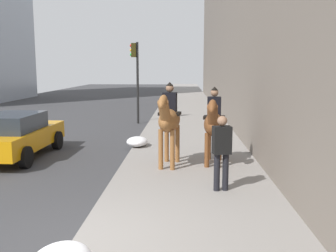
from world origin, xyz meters
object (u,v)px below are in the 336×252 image
traffic_light_near_curb (136,70)px  mounted_horse_far (214,123)px  car_near_lane (16,135)px  pedestrian_greeting (222,148)px  mounted_horse_near (169,119)px

traffic_light_near_curb → mounted_horse_far: bearing=-159.5°
mounted_horse_far → car_near_lane: size_ratio=0.52×
pedestrian_greeting → car_near_lane: bearing=50.1°
pedestrian_greeting → mounted_horse_near: bearing=19.9°
mounted_horse_near → pedestrian_greeting: bearing=38.5°
car_near_lane → traffic_light_near_curb: bearing=-19.1°
mounted_horse_near → mounted_horse_far: mounted_horse_near is taller
mounted_horse_far → car_near_lane: (1.03, 6.20, -0.58)m
mounted_horse_near → mounted_horse_far: (0.28, -1.26, -0.12)m
traffic_light_near_curb → mounted_horse_near: bearing=-167.4°
mounted_horse_far → car_near_lane: 6.31m
mounted_horse_near → mounted_horse_far: bearing=110.3°
mounted_horse_far → pedestrian_greeting: mounted_horse_far is taller
mounted_horse_near → mounted_horse_far: size_ratio=1.06×
mounted_horse_far → traffic_light_near_curb: (8.80, 3.30, 1.43)m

